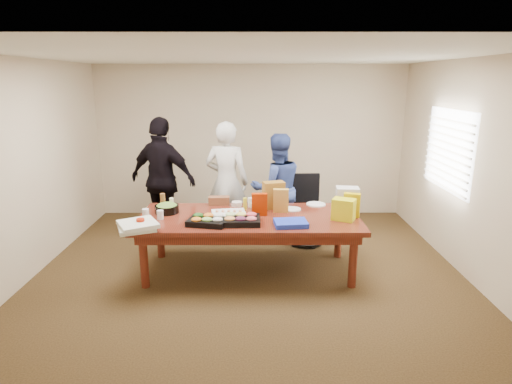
{
  "coord_description": "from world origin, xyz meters",
  "views": [
    {
      "loc": [
        0.08,
        -5.1,
        2.43
      ],
      "look_at": [
        0.09,
        0.1,
        1.04
      ],
      "focal_mm": 29.61,
      "sensor_mm": 36.0,
      "label": 1
    }
  ],
  "objects_px": {
    "conference_table": "(249,244)",
    "office_chair": "(306,212)",
    "person_right": "(277,188)",
    "sheet_cake": "(229,215)",
    "salad_bowl": "(167,209)",
    "person_center": "(227,182)"
  },
  "relations": [
    {
      "from": "office_chair",
      "to": "sheet_cake",
      "type": "height_order",
      "value": "office_chair"
    },
    {
      "from": "office_chair",
      "to": "sheet_cake",
      "type": "xyz_separation_m",
      "value": [
        -1.11,
        -1.0,
        0.28
      ]
    },
    {
      "from": "office_chair",
      "to": "person_right",
      "type": "xyz_separation_m",
      "value": [
        -0.44,
        0.15,
        0.33
      ]
    },
    {
      "from": "office_chair",
      "to": "person_center",
      "type": "relative_size",
      "value": 0.54
    },
    {
      "from": "sheet_cake",
      "to": "salad_bowl",
      "type": "xyz_separation_m",
      "value": [
        -0.82,
        0.21,
        0.01
      ]
    },
    {
      "from": "conference_table",
      "to": "salad_bowl",
      "type": "distance_m",
      "value": 1.17
    },
    {
      "from": "person_center",
      "to": "office_chair",
      "type": "bearing_deg",
      "value": -176.22
    },
    {
      "from": "conference_table",
      "to": "salad_bowl",
      "type": "bearing_deg",
      "value": 171.6
    },
    {
      "from": "person_center",
      "to": "person_right",
      "type": "relative_size",
      "value": 1.11
    },
    {
      "from": "conference_table",
      "to": "person_center",
      "type": "bearing_deg",
      "value": 106.89
    },
    {
      "from": "conference_table",
      "to": "person_right",
      "type": "bearing_deg",
      "value": 69.45
    },
    {
      "from": "office_chair",
      "to": "person_right",
      "type": "relative_size",
      "value": 0.6
    },
    {
      "from": "office_chair",
      "to": "person_right",
      "type": "bearing_deg",
      "value": 159.19
    },
    {
      "from": "person_right",
      "to": "sheet_cake",
      "type": "height_order",
      "value": "person_right"
    },
    {
      "from": "conference_table",
      "to": "salad_bowl",
      "type": "relative_size",
      "value": 8.99
    },
    {
      "from": "conference_table",
      "to": "person_center",
      "type": "xyz_separation_m",
      "value": [
        -0.35,
        1.16,
        0.55
      ]
    },
    {
      "from": "conference_table",
      "to": "office_chair",
      "type": "distance_m",
      "value": 1.28
    },
    {
      "from": "office_chair",
      "to": "sheet_cake",
      "type": "relative_size",
      "value": 2.41
    },
    {
      "from": "conference_table",
      "to": "person_right",
      "type": "relative_size",
      "value": 1.68
    },
    {
      "from": "person_center",
      "to": "person_right",
      "type": "height_order",
      "value": "person_center"
    },
    {
      "from": "conference_table",
      "to": "sheet_cake",
      "type": "height_order",
      "value": "sheet_cake"
    },
    {
      "from": "office_chair",
      "to": "salad_bowl",
      "type": "xyz_separation_m",
      "value": [
        -1.93,
        -0.79,
        0.3
      ]
    }
  ]
}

